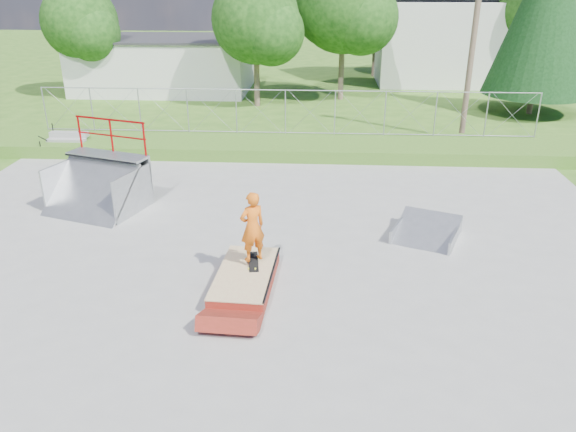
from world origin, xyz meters
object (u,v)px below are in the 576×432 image
flat_bank_ramp (426,231)px  grind_box (245,279)px  quarter_pipe (92,170)px  skater (252,230)px

flat_bank_ramp → grind_box: bearing=-126.1°
grind_box → quarter_pipe: bearing=143.4°
quarter_pipe → skater: (5.16, -3.79, -0.03)m
quarter_pipe → flat_bank_ramp: bearing=9.3°
flat_bank_ramp → skater: bearing=-129.1°
quarter_pipe → grind_box: bearing=-22.0°
quarter_pipe → skater: quarter_pipe is taller
flat_bank_ramp → skater: 5.07m
flat_bank_ramp → quarter_pipe: bearing=-166.2°
grind_box → quarter_pipe: (-5.02, 4.18, 1.09)m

